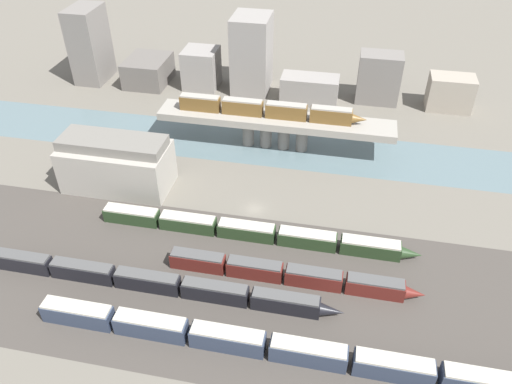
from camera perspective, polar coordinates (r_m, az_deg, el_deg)
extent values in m
plane|color=#666056|center=(114.76, -0.17, -1.97)|extent=(400.00, 400.00, 0.00)
cube|color=#423D38|center=(97.84, -3.02, -10.74)|extent=(280.00, 42.00, 0.01)
cube|color=slate|center=(136.72, 2.13, 5.21)|extent=(320.00, 19.56, 0.01)
cube|color=gray|center=(132.54, 2.21, 8.20)|extent=(62.45, 8.90, 1.96)
cylinder|color=gray|center=(136.00, -0.90, 6.82)|extent=(3.07, 3.07, 7.21)
cylinder|color=gray|center=(135.18, 1.14, 6.61)|extent=(3.07, 3.07, 7.21)
cylinder|color=gray|center=(134.53, 3.20, 6.39)|extent=(3.07, 3.07, 7.21)
cylinder|color=gray|center=(134.06, 5.28, 6.16)|extent=(3.07, 3.07, 7.21)
cube|color=brown|center=(135.45, -6.40, 10.03)|extent=(10.69, 2.72, 3.69)
cube|color=#9E998E|center=(134.53, -6.46, 10.80)|extent=(10.26, 2.51, 0.40)
cube|color=brown|center=(132.66, -1.54, 9.64)|extent=(10.69, 2.72, 3.69)
cube|color=#9E998E|center=(131.72, -1.56, 10.42)|extent=(10.26, 2.51, 0.40)
cube|color=brown|center=(130.83, 3.47, 9.16)|extent=(10.69, 2.72, 3.69)
cube|color=#9E998E|center=(129.88, 3.51, 9.95)|extent=(10.26, 2.51, 0.40)
cube|color=brown|center=(130.01, 8.58, 8.60)|extent=(10.69, 2.72, 3.69)
cube|color=#9E998E|center=(129.05, 8.66, 9.39)|extent=(10.26, 2.51, 0.40)
cone|color=brown|center=(130.11, 11.76, 8.14)|extent=(3.74, 2.45, 2.45)
cube|color=#2D384C|center=(96.43, -19.67, -13.01)|extent=(12.82, 3.13, 3.63)
cube|color=#B7B2A3|center=(94.96, -19.92, -12.23)|extent=(12.30, 2.88, 0.40)
cube|color=#2D384C|center=(91.27, -11.91, -14.82)|extent=(12.82, 3.13, 3.63)
cube|color=#B7B2A3|center=(89.72, -12.08, -14.03)|extent=(12.30, 2.88, 0.40)
cube|color=#2D384C|center=(87.96, -3.26, -16.50)|extent=(12.82, 3.13, 3.63)
cube|color=#B7B2A3|center=(86.34, -3.31, -15.71)|extent=(12.30, 2.88, 0.40)
cube|color=#2D384C|center=(86.70, 5.99, -17.88)|extent=(12.82, 3.13, 3.63)
cube|color=#B7B2A3|center=(85.06, 6.08, -17.11)|extent=(12.30, 2.88, 0.40)
cube|color=#2D384C|center=(87.58, 15.40, -18.82)|extent=(12.82, 3.13, 3.63)
cube|color=#B7B2A3|center=(85.96, 15.63, -18.06)|extent=(12.30, 2.88, 0.40)
cube|color=#2D384C|center=(90.55, 24.49, -19.28)|extent=(12.82, 3.13, 3.63)
cube|color=#B7B2A3|center=(88.98, 24.83, -18.54)|extent=(12.30, 2.88, 0.40)
cube|color=black|center=(110.25, -25.23, -7.25)|extent=(12.57, 2.72, 3.29)
cube|color=#4C4C4C|center=(109.07, -25.48, -6.56)|extent=(12.06, 2.50, 0.40)
cube|color=black|center=(103.70, -19.14, -8.60)|extent=(12.57, 2.72, 3.29)
cube|color=#4C4C4C|center=(102.44, -19.35, -7.88)|extent=(12.06, 2.50, 0.40)
cube|color=black|center=(98.50, -12.27, -9.99)|extent=(12.57, 2.72, 3.29)
cube|color=#4C4C4C|center=(97.18, -12.42, -9.26)|extent=(12.06, 2.50, 0.40)
cube|color=black|center=(94.88, -4.70, -11.36)|extent=(12.57, 2.72, 3.29)
cube|color=#4C4C4C|center=(93.51, -4.76, -10.61)|extent=(12.06, 2.50, 0.40)
cube|color=black|center=(93.03, 3.40, -12.58)|extent=(12.57, 2.72, 3.29)
cube|color=#4C4C4C|center=(91.63, 3.44, -11.84)|extent=(12.06, 2.50, 0.40)
cone|color=black|center=(92.96, 8.71, -13.32)|extent=(4.40, 2.45, 2.45)
cube|color=#5B1E19|center=(100.75, -6.66, -7.88)|extent=(10.90, 2.88, 3.23)
cube|color=#4C4C4C|center=(99.48, -6.73, -7.14)|extent=(10.47, 2.65, 0.40)
cube|color=#5B1E19|center=(98.50, -0.15, -8.87)|extent=(10.90, 2.88, 3.23)
cube|color=#4C4C4C|center=(97.20, -0.16, -8.13)|extent=(10.47, 2.65, 0.40)
cube|color=#5B1E19|center=(97.58, 6.60, -9.78)|extent=(10.90, 2.88, 3.23)
cube|color=#4C4C4C|center=(96.26, 6.68, -9.04)|extent=(10.47, 2.65, 0.40)
cube|color=#5B1E19|center=(98.01, 13.43, -10.55)|extent=(10.90, 2.88, 3.23)
cube|color=#4C4C4C|center=(96.69, 13.58, -9.83)|extent=(10.47, 2.65, 0.40)
cone|color=#5B1E19|center=(99.10, 17.71, -11.03)|extent=(3.82, 2.59, 2.59)
cube|color=#23381E|center=(113.95, -14.00, -2.66)|extent=(12.24, 3.18, 3.02)
cube|color=#B7B2A3|center=(112.89, -14.13, -1.99)|extent=(11.75, 2.92, 0.40)
cube|color=#23381E|center=(109.63, -7.77, -3.58)|extent=(12.24, 3.18, 3.02)
cube|color=#B7B2A3|center=(108.53, -7.84, -2.89)|extent=(11.75, 2.92, 0.40)
cube|color=#23381E|center=(106.73, -1.09, -4.51)|extent=(12.24, 3.18, 3.02)
cube|color=#B7B2A3|center=(105.59, -1.10, -3.82)|extent=(11.75, 2.92, 0.40)
cube|color=#23381E|center=(105.37, 5.87, -5.42)|extent=(12.24, 3.18, 3.02)
cube|color=#B7B2A3|center=(104.22, 5.93, -4.73)|extent=(11.75, 2.92, 0.40)
cube|color=#23381E|center=(105.60, 12.93, -6.26)|extent=(12.24, 3.18, 3.02)
cube|color=#B7B2A3|center=(104.45, 13.05, -5.58)|extent=(11.75, 2.92, 0.40)
cone|color=#23381E|center=(106.68, 17.34, -6.79)|extent=(4.28, 2.72, 2.72)
cube|color=#9E998E|center=(123.56, -15.58, 2.83)|extent=(25.19, 12.57, 10.85)
cube|color=slate|center=(120.08, -16.10, 5.42)|extent=(24.69, 8.80, 2.38)
cube|color=slate|center=(179.01, -18.47, 15.71)|extent=(9.08, 13.84, 23.97)
cube|color=#605B56|center=(174.30, -12.22, 13.40)|extent=(13.19, 15.91, 8.40)
cube|color=gray|center=(168.19, -6.27, 13.88)|extent=(10.88, 10.70, 12.50)
cube|color=gray|center=(163.05, -0.50, 15.51)|extent=(11.50, 13.48, 23.99)
cube|color=gray|center=(158.93, 6.14, 11.60)|extent=(17.64, 8.30, 8.28)
cube|color=slate|center=(161.58, 13.86, 12.55)|extent=(12.80, 8.38, 15.29)
cube|color=gray|center=(164.34, 21.30, 10.52)|extent=(13.15, 8.26, 10.37)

